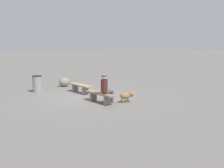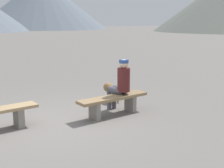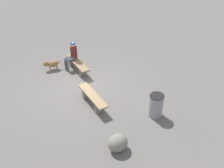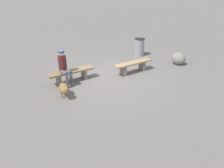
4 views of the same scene
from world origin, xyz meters
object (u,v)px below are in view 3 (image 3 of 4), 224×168
object	(u,v)px
trash_bin	(156,106)
boulder	(118,143)
dog	(51,64)
seated_person	(72,54)
bench_left	(93,98)
bench_right	(77,64)

from	to	relation	value
trash_bin	boulder	distance (m)	2.21
dog	boulder	size ratio (longest dim) A/B	1.20
dog	seated_person	bearing A→B (deg)	168.78
trash_bin	boulder	xyz separation A→B (m)	(-1.03, 1.95, -0.18)
bench_left	trash_bin	xyz separation A→B (m)	(-1.47, -1.98, 0.13)
bench_right	boulder	xyz separation A→B (m)	(-5.17, 0.11, -0.05)
bench_left	seated_person	size ratio (longest dim) A/B	1.39
bench_left	dog	world-z (taller)	dog
bench_right	trash_bin	xyz separation A→B (m)	(-4.14, -1.84, 0.12)
bench_left	seated_person	world-z (taller)	seated_person
bench_right	bench_left	bearing A→B (deg)	167.47
bench_left	boulder	distance (m)	2.50
dog	trash_bin	distance (m)	5.53
dog	trash_bin	world-z (taller)	trash_bin
trash_bin	seated_person	bearing A→B (deg)	24.15
seated_person	boulder	world-z (taller)	seated_person
bench_right	trash_bin	world-z (taller)	trash_bin
trash_bin	dog	bearing A→B (deg)	32.41
bench_left	bench_right	xyz separation A→B (m)	(2.67, -0.14, 0.01)
bench_right	boulder	distance (m)	5.17
bench_left	seated_person	distance (m)	2.98
boulder	bench_right	bearing A→B (deg)	-1.22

